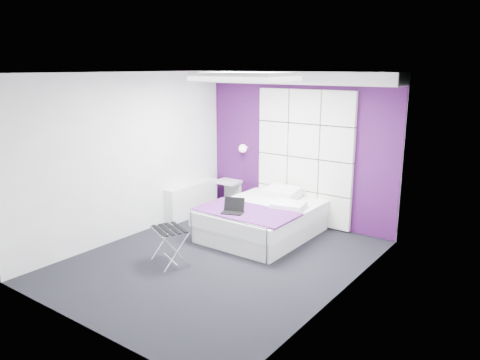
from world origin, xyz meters
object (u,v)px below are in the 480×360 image
Objects in this scene: bed at (262,219)px; luggage_rack at (170,246)px; nightstand at (228,182)px; radiator at (191,200)px; laptop at (234,209)px; wall_lamp at (244,148)px.

bed is 1.73m from luggage_rack.
bed is 4.19× the size of nightstand.
radiator is 2.70× the size of nightstand.
bed is (1.62, -0.10, -0.02)m from radiator.
radiator reaches higher than nightstand.
radiator is 3.79× the size of laptop.
wall_lamp is at bearing 101.67° from laptop.
wall_lamp reaches higher than laptop.
wall_lamp is 1.61m from bed.
bed is (0.98, -0.86, -0.94)m from wall_lamp.
bed is 0.69m from laptop.
luggage_rack is (1.20, -1.77, -0.05)m from radiator.
bed reaches higher than luggage_rack.
luggage_rack is (0.56, -2.53, -0.97)m from wall_lamp.
nightstand is at bearing 133.87° from luggage_rack.
bed is at bearing 99.95° from luggage_rack.
nightstand is at bearing 67.28° from radiator.
luggage_rack is 1.16m from laptop.
laptop reaches higher than bed.
laptop is (0.32, 1.06, 0.32)m from luggage_rack.
laptop reaches higher than radiator.
radiator is 1.63m from bed.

